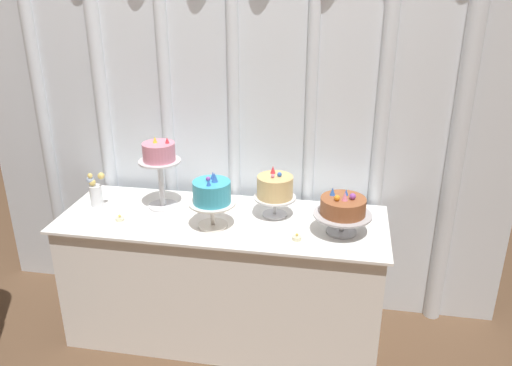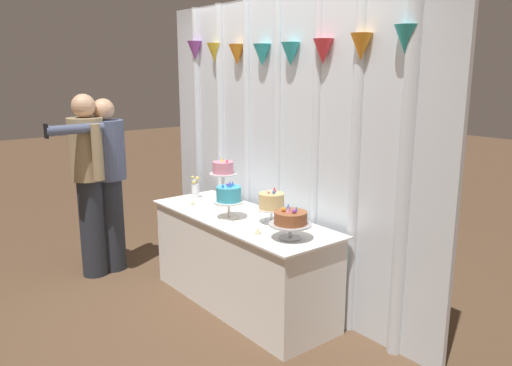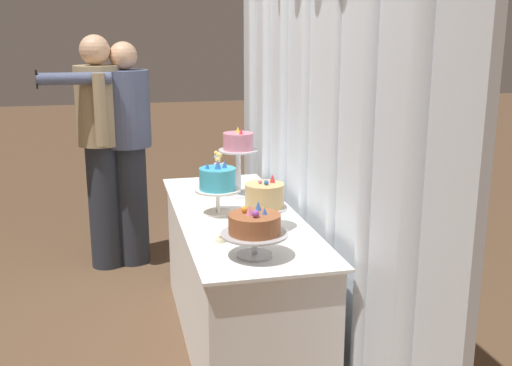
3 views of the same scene
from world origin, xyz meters
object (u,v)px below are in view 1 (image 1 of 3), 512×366
Objects in this scene: cake_display_leftmost at (159,159)px; flower_vase at (96,191)px; cake_display_midleft at (212,195)px; cake_display_midright at (275,189)px; tealight_near_left at (297,238)px; tealight_far_left at (120,219)px; cake_display_rightmost at (343,208)px; cake_table at (224,277)px.

cake_display_leftmost is 2.01× the size of flower_vase.
cake_display_leftmost reaches higher than flower_vase.
cake_display_midleft is at bearing -10.43° from flower_vase.
cake_display_leftmost is at bearing 179.88° from cake_display_midright.
flower_vase reaches higher than tealight_near_left.
cake_display_rightmost is at bearing 3.30° from tealight_far_left.
cake_table is 0.62m from cake_display_midright.
cake_display_rightmost is (0.68, 0.05, -0.04)m from cake_display_midleft.
tealight_near_left reaches higher than cake_table.
tealight_near_left is (1.19, -0.21, -0.08)m from flower_vase.
tealight_far_left is 0.98m from tealight_near_left.
flower_vase is 4.13× the size of tealight_far_left.
cake_display_leftmost is 8.55× the size of tealight_near_left.
cake_display_midleft is at bearing 171.18° from tealight_near_left.
cake_table is 0.84m from cake_display_rightmost.
cake_display_midleft reaches higher than flower_vase.
cake_table is at bearing 175.36° from cake_display_rightmost.
tealight_far_left is at bearing -177.55° from cake_display_midleft.
tealight_far_left reaches higher than cake_table.
cake_display_midleft reaches higher than cake_display_rightmost.
tealight_far_left is at bearing -36.82° from flower_vase.
cake_display_midleft reaches higher than tealight_far_left.
tealight_near_left is at bearing -8.82° from cake_display_midleft.
cake_display_midright is (0.66, -0.00, -0.13)m from cake_display_leftmost.
cake_display_midleft is at bearing -104.76° from cake_table.
cake_table is 0.57m from cake_display_midleft.
cake_display_midleft is 6.04× the size of tealight_far_left.
cake_display_leftmost is 0.39m from tealight_far_left.
cake_display_midright reaches higher than cake_table.
cake_table is 8.60× the size of flower_vase.
cake_display_midleft is at bearing -28.33° from cake_display_leftmost.
cake_display_leftmost is 1.39× the size of cake_display_rightmost.
cake_display_midright reaches higher than cake_display_rightmost.
flower_vase is 4.25× the size of tealight_near_left.
tealight_near_left is at bearing -9.81° from flower_vase.
cake_display_midright is 0.40m from cake_display_rightmost.
cake_display_rightmost is at bearing 3.95° from cake_display_midleft.
cake_display_midright reaches higher than tealight_near_left.
cake_table is 0.78m from cake_display_leftmost.
cake_table is at bearing -162.83° from cake_display_midright.
cake_display_leftmost reaches higher than tealight_far_left.
cake_display_leftmost reaches higher than cake_display_rightmost.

